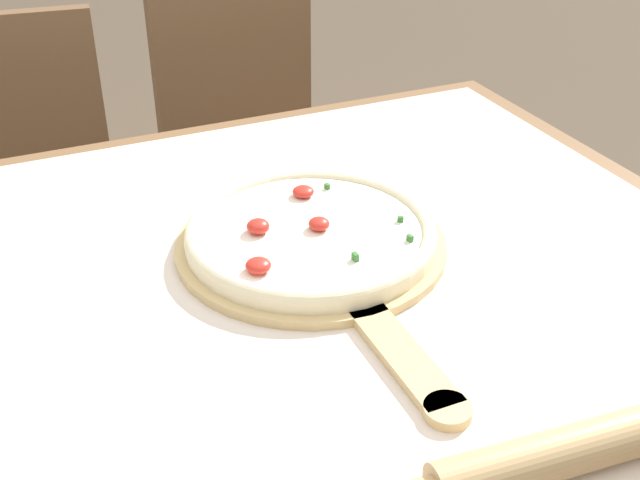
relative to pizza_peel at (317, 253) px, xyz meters
name	(u,v)px	position (x,y,z in m)	size (l,w,h in m)	color
dining_table	(288,341)	(-0.05, -0.01, -0.12)	(1.21, 1.00, 0.77)	brown
towel_cloth	(286,270)	(-0.05, -0.01, -0.01)	(1.13, 0.92, 0.00)	silver
pizza_peel	(317,253)	(0.00, 0.00, 0.00)	(0.36, 0.55, 0.01)	tan
pizza	(310,232)	(0.00, 0.02, 0.02)	(0.33, 0.33, 0.04)	beige
rolling_pin	(587,445)	(0.08, -0.43, 0.02)	(0.40, 0.07, 0.05)	tan
chair_left	(27,200)	(-0.32, 0.83, -0.26)	(0.44, 0.44, 0.90)	brown
chair_right	(252,158)	(0.19, 0.83, -0.26)	(0.42, 0.42, 0.90)	brown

